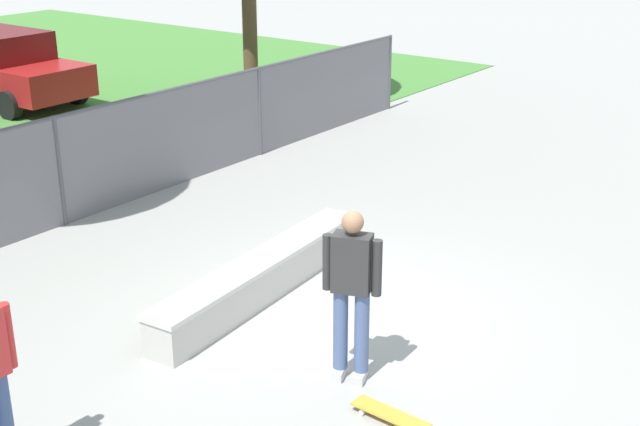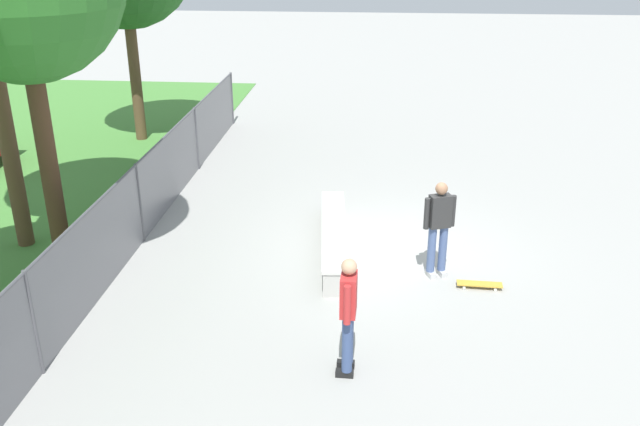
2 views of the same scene
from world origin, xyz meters
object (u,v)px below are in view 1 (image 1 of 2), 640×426
Objects in this scene: concrete_ledge at (262,277)px; skateboard at (390,415)px; skateboarder at (352,288)px; car_red at (5,68)px.

concrete_ledge reaches higher than skateboard.
skateboarder is at bearing 60.63° from skateboard.
car_red is (5.52, 13.99, 0.77)m from skateboard.
car_red reaches higher than concrete_ledge.
car_red is at bearing 69.58° from concrete_ledge.
skateboard is (-1.31, -2.69, -0.18)m from concrete_ledge.
concrete_ledge is at bearing 63.98° from skateboard.
skateboarder is 1.27m from skateboard.
concrete_ledge is 12.07m from car_red.
skateboard is (-0.42, -0.75, -0.94)m from skateboarder.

